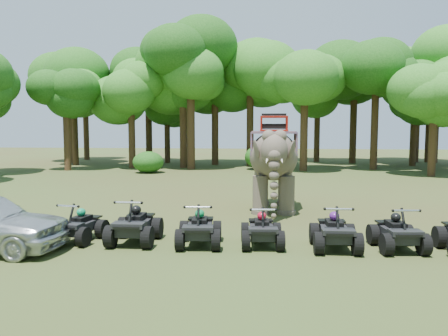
{
  "coord_description": "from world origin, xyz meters",
  "views": [
    {
      "loc": [
        1.47,
        -13.65,
        3.28
      ],
      "look_at": [
        0.0,
        1.2,
        1.9
      ],
      "focal_mm": 35.0,
      "sensor_mm": 36.0,
      "label": 1
    }
  ],
  "objects_px": {
    "atv_0": "(79,221)",
    "atv_5": "(398,228)",
    "atv_3": "(262,225)",
    "atv_2": "(199,224)",
    "atv_1": "(135,220)",
    "elephant": "(274,162)",
    "atv_4": "(335,227)"
  },
  "relations": [
    {
      "from": "atv_0",
      "to": "atv_5",
      "type": "xyz_separation_m",
      "value": [
        8.92,
        -0.02,
        0.02
      ]
    },
    {
      "from": "atv_3",
      "to": "atv_0",
      "type": "bearing_deg",
      "value": 175.77
    },
    {
      "from": "atv_2",
      "to": "atv_5",
      "type": "relative_size",
      "value": 1.01
    },
    {
      "from": "atv_1",
      "to": "atv_2",
      "type": "distance_m",
      "value": 1.88
    },
    {
      "from": "atv_0",
      "to": "atv_1",
      "type": "distance_m",
      "value": 1.67
    },
    {
      "from": "atv_2",
      "to": "atv_3",
      "type": "height_order",
      "value": "atv_2"
    },
    {
      "from": "atv_1",
      "to": "atv_3",
      "type": "xyz_separation_m",
      "value": [
        3.62,
        0.02,
        -0.07
      ]
    },
    {
      "from": "elephant",
      "to": "atv_3",
      "type": "height_order",
      "value": "elephant"
    },
    {
      "from": "atv_5",
      "to": "atv_4",
      "type": "bearing_deg",
      "value": 178.16
    },
    {
      "from": "elephant",
      "to": "atv_4",
      "type": "distance_m",
      "value": 6.02
    },
    {
      "from": "atv_1",
      "to": "atv_5",
      "type": "xyz_separation_m",
      "value": [
        7.25,
        -0.0,
        -0.05
      ]
    },
    {
      "from": "atv_0",
      "to": "atv_2",
      "type": "bearing_deg",
      "value": 6.65
    },
    {
      "from": "atv_2",
      "to": "atv_1",
      "type": "bearing_deg",
      "value": 172.37
    },
    {
      "from": "atv_1",
      "to": "atv_4",
      "type": "height_order",
      "value": "atv_1"
    },
    {
      "from": "atv_0",
      "to": "atv_3",
      "type": "distance_m",
      "value": 5.29
    },
    {
      "from": "atv_1",
      "to": "atv_5",
      "type": "relative_size",
      "value": 1.08
    },
    {
      "from": "atv_3",
      "to": "atv_4",
      "type": "distance_m",
      "value": 1.97
    },
    {
      "from": "atv_2",
      "to": "atv_5",
      "type": "xyz_separation_m",
      "value": [
        5.38,
        0.09,
        -0.01
      ]
    },
    {
      "from": "elephant",
      "to": "atv_4",
      "type": "xyz_separation_m",
      "value": [
        1.58,
        -5.66,
        -1.3
      ]
    },
    {
      "from": "elephant",
      "to": "atv_2",
      "type": "relative_size",
      "value": 2.78
    },
    {
      "from": "atv_1",
      "to": "atv_3",
      "type": "distance_m",
      "value": 3.62
    },
    {
      "from": "atv_1",
      "to": "atv_2",
      "type": "height_order",
      "value": "atv_1"
    },
    {
      "from": "atv_1",
      "to": "atv_5",
      "type": "bearing_deg",
      "value": -0.64
    },
    {
      "from": "elephant",
      "to": "atv_0",
      "type": "xyz_separation_m",
      "value": [
        -5.67,
        -5.54,
        -1.34
      ]
    },
    {
      "from": "atv_2",
      "to": "elephant",
      "type": "bearing_deg",
      "value": 64.56
    },
    {
      "from": "elephant",
      "to": "atv_2",
      "type": "bearing_deg",
      "value": -110.37
    },
    {
      "from": "atv_0",
      "to": "atv_3",
      "type": "xyz_separation_m",
      "value": [
        5.29,
        0.0,
        -0.0
      ]
    },
    {
      "from": "elephant",
      "to": "atv_1",
      "type": "distance_m",
      "value": 6.97
    },
    {
      "from": "atv_2",
      "to": "atv_5",
      "type": "height_order",
      "value": "atv_2"
    },
    {
      "from": "atv_3",
      "to": "atv_5",
      "type": "relative_size",
      "value": 0.96
    },
    {
      "from": "atv_1",
      "to": "atv_3",
      "type": "height_order",
      "value": "atv_1"
    },
    {
      "from": "elephant",
      "to": "atv_3",
      "type": "xyz_separation_m",
      "value": [
        -0.38,
        -5.54,
        -1.34
      ]
    }
  ]
}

